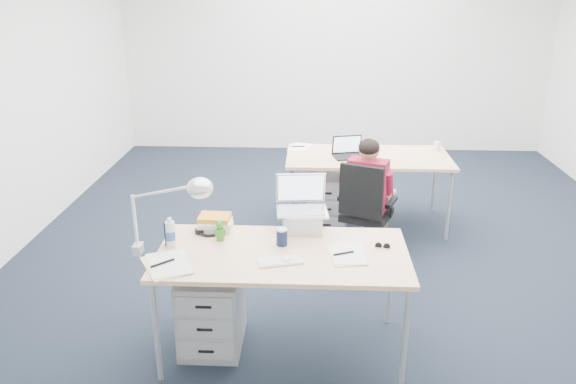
{
  "coord_description": "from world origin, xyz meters",
  "views": [
    {
      "loc": [
        -0.3,
        -4.58,
        2.35
      ],
      "look_at": [
        -0.48,
        -0.62,
        0.85
      ],
      "focal_mm": 35.0,
      "sensor_mm": 36.0,
      "label": 1
    }
  ],
  "objects": [
    {
      "name": "floor",
      "position": [
        0.0,
        0.0,
        0.0
      ],
      "size": [
        7.0,
        7.0,
        0.0
      ],
      "primitive_type": "plane",
      "color": "black",
      "rests_on": "ground"
    },
    {
      "name": "room",
      "position": [
        0.0,
        0.0,
        1.71
      ],
      "size": [
        6.02,
        7.02,
        2.8
      ],
      "color": "white",
      "rests_on": "ground"
    },
    {
      "name": "desk_near",
      "position": [
        -0.48,
        -1.38,
        0.68
      ],
      "size": [
        1.6,
        0.8,
        0.73
      ],
      "color": "tan",
      "rests_on": "ground"
    },
    {
      "name": "desk_far",
      "position": [
        0.25,
        0.75,
        0.68
      ],
      "size": [
        1.6,
        0.8,
        0.73
      ],
      "color": "tan",
      "rests_on": "ground"
    },
    {
      "name": "office_chair",
      "position": [
        0.18,
        -0.01,
        0.26
      ],
      "size": [
        0.76,
        0.76,
        0.92
      ],
      "rotation": [
        0.0,
        0.0,
        -0.39
      ],
      "color": "black",
      "rests_on": "ground"
    },
    {
      "name": "seated_person",
      "position": [
        0.22,
        0.14,
        0.55
      ],
      "size": [
        0.47,
        0.65,
        1.09
      ],
      "rotation": [
        0.0,
        0.0,
        -0.35
      ],
      "color": "maroon",
      "rests_on": "ground"
    },
    {
      "name": "drawer_pedestal_near",
      "position": [
        -0.96,
        -1.34,
        0.28
      ],
      "size": [
        0.4,
        0.5,
        0.55
      ],
      "primitive_type": "cube",
      "color": "#999C9E",
      "rests_on": "ground"
    },
    {
      "name": "drawer_pedestal_far",
      "position": [
        -0.16,
        0.69,
        0.28
      ],
      "size": [
        0.4,
        0.5,
        0.55
      ],
      "primitive_type": "cube",
      "color": "#999C9E",
      "rests_on": "ground"
    },
    {
      "name": "silver_laptop",
      "position": [
        -0.37,
        -1.03,
        0.91
      ],
      "size": [
        0.37,
        0.3,
        0.37
      ],
      "primitive_type": null,
      "rotation": [
        0.0,
        0.0,
        0.09
      ],
      "color": "silver",
      "rests_on": "desk_near"
    },
    {
      "name": "wireless_keyboard",
      "position": [
        -0.49,
        -1.52,
        0.74
      ],
      "size": [
        0.29,
        0.18,
        0.01
      ],
      "primitive_type": "cube",
      "rotation": [
        0.0,
        0.0,
        0.25
      ],
      "color": "white",
      "rests_on": "desk_near"
    },
    {
      "name": "computer_mouse",
      "position": [
        -0.45,
        -1.5,
        0.74
      ],
      "size": [
        0.06,
        0.09,
        0.03
      ],
      "primitive_type": "ellipsoid",
      "rotation": [
        0.0,
        0.0,
        -0.11
      ],
      "color": "white",
      "rests_on": "desk_near"
    },
    {
      "name": "headphones",
      "position": [
        -0.99,
        -1.11,
        0.75
      ],
      "size": [
        0.24,
        0.2,
        0.03
      ],
      "primitive_type": null,
      "rotation": [
        0.0,
        0.0,
        0.2
      ],
      "color": "black",
      "rests_on": "desk_near"
    },
    {
      "name": "can_koozie",
      "position": [
        -0.49,
        -1.28,
        0.79
      ],
      "size": [
        0.07,
        0.07,
        0.12
      ],
      "primitive_type": "cylinder",
      "rotation": [
        0.0,
        0.0,
        -0.01
      ],
      "color": "#152041",
      "rests_on": "desk_near"
    },
    {
      "name": "water_bottle",
      "position": [
        -1.21,
        -1.33,
        0.83
      ],
      "size": [
        0.08,
        0.08,
        0.2
      ],
      "primitive_type": "cylinder",
      "rotation": [
        0.0,
        0.0,
        0.25
      ],
      "color": "silver",
      "rests_on": "desk_near"
    },
    {
      "name": "bear_figurine",
      "position": [
        -0.9,
        -1.22,
        0.8
      ],
      "size": [
        0.09,
        0.08,
        0.14
      ],
      "primitive_type": null,
      "rotation": [
        0.0,
        0.0,
        -0.43
      ],
      "color": "#1E701D",
      "rests_on": "desk_near"
    },
    {
      "name": "book_stack",
      "position": [
        -0.96,
        -1.05,
        0.78
      ],
      "size": [
        0.26,
        0.21,
        0.1
      ],
      "primitive_type": "cube",
      "rotation": [
        0.0,
        0.0,
        -0.2
      ],
      "color": "silver",
      "rests_on": "desk_near"
    },
    {
      "name": "cordless_phone",
      "position": [
        -1.23,
        -1.31,
        0.81
      ],
      "size": [
        0.05,
        0.03,
        0.16
      ],
      "primitive_type": "cube",
      "rotation": [
        0.0,
        0.0,
        0.2
      ],
      "color": "black",
      "rests_on": "desk_near"
    },
    {
      "name": "papers_left",
      "position": [
        -1.17,
        -1.6,
        0.74
      ],
      "size": [
        0.36,
        0.41,
        0.01
      ],
      "primitive_type": "cube",
      "rotation": [
        0.0,
        0.0,
        0.45
      ],
      "color": "#FFE693",
      "rests_on": "desk_near"
    },
    {
      "name": "papers_right",
      "position": [
        -0.07,
        -1.41,
        0.73
      ],
      "size": [
        0.24,
        0.32,
        0.01
      ],
      "primitive_type": "cube",
      "rotation": [
        0.0,
        0.0,
        0.09
      ],
      "color": "#FFE693",
      "rests_on": "desk_near"
    },
    {
      "name": "sunglasses",
      "position": [
        0.16,
        -1.29,
        0.74
      ],
      "size": [
        0.11,
        0.06,
        0.02
      ],
      "primitive_type": null,
      "rotation": [
        0.0,
        0.0,
        -0.19
      ],
      "color": "black",
      "rests_on": "desk_near"
    },
    {
      "name": "desk_lamp",
      "position": [
        -1.23,
        -1.45,
        1.0
      ],
      "size": [
        0.47,
        0.18,
        0.54
      ],
      "primitive_type": null,
      "rotation": [
        0.0,
        0.0,
        -0.01
      ],
      "color": "silver",
      "rests_on": "desk_near"
    },
    {
      "name": "dark_laptop",
      "position": [
        0.06,
        0.68,
        0.84
      ],
      "size": [
        0.35,
        0.34,
        0.21
      ],
      "primitive_type": null,
      "rotation": [
        0.0,
        0.0,
        0.24
      ],
      "color": "black",
      "rests_on": "desk_far"
    },
    {
      "name": "far_cup",
      "position": [
        0.96,
        0.96,
        0.78
      ],
      "size": [
        0.08,
        0.08,
        0.09
      ],
      "primitive_type": "cylinder",
      "rotation": [
        0.0,
        0.0,
        0.26
      ],
      "color": "white",
      "rests_on": "desk_far"
    },
    {
      "name": "far_papers",
      "position": [
        -0.43,
        0.99,
        0.73
      ],
      "size": [
        0.27,
        0.33,
        0.01
      ],
      "primitive_type": "cube",
      "rotation": [
        0.0,
        0.0,
        -0.24
      ],
      "color": "white",
      "rests_on": "desk_far"
    }
  ]
}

